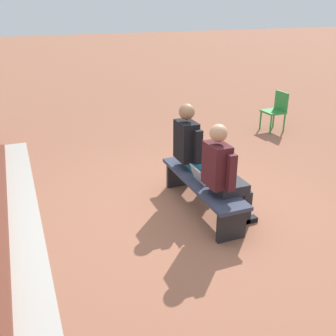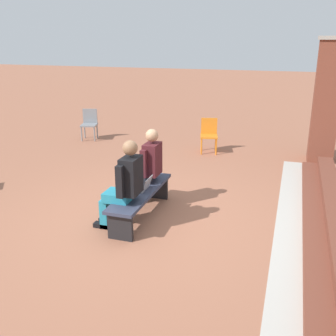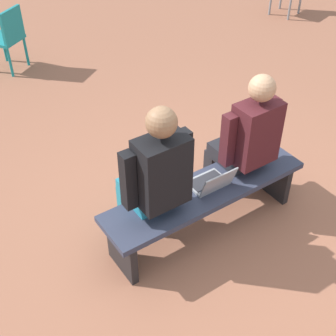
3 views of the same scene
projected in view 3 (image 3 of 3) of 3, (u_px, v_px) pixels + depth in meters
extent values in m
plane|color=#9E6047|center=(203.00, 236.00, 3.98)|extent=(60.00, 60.00, 0.00)
cube|color=#33384C|center=(206.00, 190.00, 3.80)|extent=(1.80, 0.44, 0.05)
cube|color=black|center=(273.00, 176.00, 4.29)|extent=(0.06, 0.37, 0.40)
cube|color=black|center=(122.00, 251.00, 3.59)|extent=(0.06, 0.37, 0.40)
cube|color=#232328|center=(235.00, 153.00, 4.05)|extent=(0.32, 0.38, 0.13)
cube|color=#232328|center=(226.00, 164.00, 4.39)|extent=(0.11, 0.11, 0.45)
cube|color=black|center=(220.00, 177.00, 4.55)|extent=(0.11, 0.23, 0.07)
cube|color=#232328|center=(211.00, 171.00, 4.31)|extent=(0.11, 0.11, 0.45)
cube|color=black|center=(206.00, 183.00, 4.47)|extent=(0.11, 0.23, 0.07)
cube|color=#47191E|center=(256.00, 133.00, 3.71)|extent=(0.36, 0.23, 0.54)
cube|color=navy|center=(245.00, 130.00, 3.81)|extent=(0.05, 0.01, 0.32)
cube|color=#47191E|center=(271.00, 122.00, 3.86)|extent=(0.09, 0.10, 0.45)
cube|color=#47191E|center=(228.00, 140.00, 3.66)|extent=(0.09, 0.10, 0.45)
sphere|color=tan|center=(262.00, 88.00, 3.46)|extent=(0.21, 0.21, 0.21)
cube|color=teal|center=(147.00, 191.00, 3.66)|extent=(0.34, 0.40, 0.14)
cube|color=teal|center=(144.00, 200.00, 4.01)|extent=(0.11, 0.12, 0.45)
cube|color=black|center=(142.00, 212.00, 4.17)|extent=(0.11, 0.24, 0.07)
cube|color=teal|center=(126.00, 208.00, 3.93)|extent=(0.11, 0.12, 0.45)
cube|color=black|center=(124.00, 220.00, 4.09)|extent=(0.11, 0.24, 0.07)
cube|color=black|center=(162.00, 172.00, 3.31)|extent=(0.38, 0.24, 0.55)
cube|color=black|center=(183.00, 158.00, 3.47)|extent=(0.09, 0.10, 0.47)
cube|color=black|center=(128.00, 181.00, 3.26)|extent=(0.09, 0.10, 0.47)
sphere|color=#8C6647|center=(161.00, 122.00, 3.05)|extent=(0.22, 0.22, 0.22)
cube|color=#9EA0A5|center=(207.00, 183.00, 3.82)|extent=(0.32, 0.22, 0.02)
cube|color=#2D2D33|center=(207.00, 181.00, 3.82)|extent=(0.29, 0.15, 0.00)
cube|color=#9EA0A5|center=(219.00, 182.00, 3.66)|extent=(0.32, 0.07, 0.19)
cube|color=#33519E|center=(218.00, 181.00, 3.67)|extent=(0.28, 0.06, 0.17)
cube|color=teal|center=(3.00, 39.00, 6.15)|extent=(0.58, 0.58, 0.04)
cube|color=teal|center=(12.00, 25.00, 5.96)|extent=(0.35, 0.26, 0.40)
cylinder|color=teal|center=(4.00, 47.00, 6.47)|extent=(0.04, 0.04, 0.40)
cylinder|color=teal|center=(26.00, 51.00, 6.37)|extent=(0.04, 0.04, 0.40)
cylinder|color=teal|center=(10.00, 62.00, 6.10)|extent=(0.04, 0.04, 0.40)
cylinder|color=gray|center=(271.00, 3.00, 7.84)|extent=(0.04, 0.04, 0.40)
cylinder|color=gray|center=(290.00, 8.00, 7.66)|extent=(0.04, 0.04, 0.40)
cylinder|color=gray|center=(300.00, 2.00, 7.87)|extent=(0.04, 0.04, 0.40)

